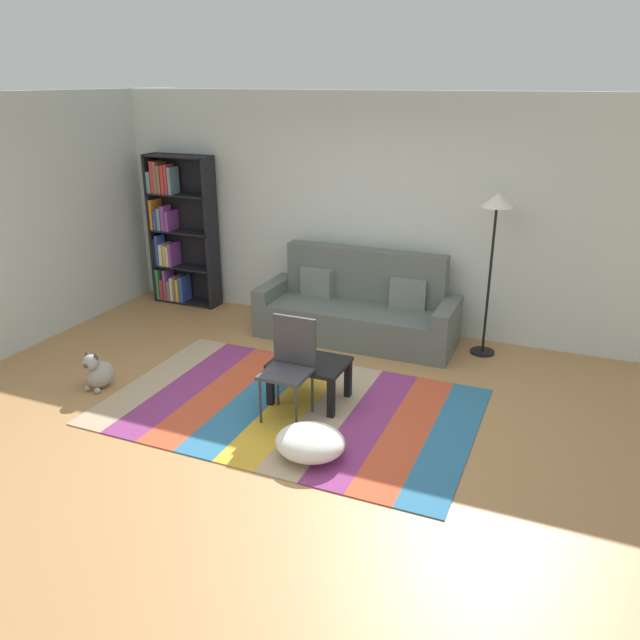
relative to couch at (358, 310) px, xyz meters
The scene contains 12 objects.
ground_plane 2.05m from the couch, 88.18° to the right, with size 14.00×14.00×0.00m, color #B27F4C.
back_wall 1.14m from the couch, 83.05° to the left, with size 6.80×0.10×2.70m, color silver.
left_wall 3.71m from the couch, 159.11° to the right, with size 0.10×5.50×2.70m, color silver.
rug 1.86m from the couch, 89.87° to the right, with size 3.32×2.10×0.01m.
couch is the anchor object (origin of this frame).
bookshelf 2.71m from the couch, behind, with size 0.90×0.28×1.93m.
coffee_table 1.65m from the couch, 85.86° to the right, with size 0.68×0.50×0.40m.
pouf 2.56m from the couch, 78.71° to the right, with size 0.56×0.51×0.24m, color white.
dog 2.88m from the couch, 130.49° to the right, with size 0.22×0.35×0.40m.
standing_lamp 1.81m from the couch, ahead, with size 0.32×0.32×1.75m.
tv_remote 1.58m from the couch, 87.54° to the right, with size 0.04×0.15×0.02m, color black.
folding_chair 1.95m from the couch, 88.10° to the right, with size 0.40×0.40×0.90m.
Camera 1 is at (2.19, -4.45, 2.82)m, focal length 35.69 mm.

